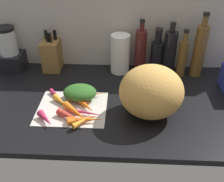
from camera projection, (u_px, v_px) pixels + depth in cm
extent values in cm
cube|color=black|center=(116.00, 101.00, 138.95)|extent=(170.00, 80.00, 3.00)
cube|color=#BCB7AD|center=(119.00, 18.00, 153.40)|extent=(170.00, 3.00, 60.00)
cube|color=beige|center=(72.00, 108.00, 131.06)|extent=(33.78, 28.68, 0.80)
cone|color=#B2264C|center=(58.00, 97.00, 136.14)|extent=(12.13, 13.84, 2.18)
cone|color=orange|center=(85.00, 120.00, 120.75)|extent=(16.39, 3.83, 2.84)
cone|color=orange|center=(83.00, 121.00, 120.04)|extent=(9.95, 10.23, 2.84)
cone|color=#B2264C|center=(46.00, 119.00, 120.78)|extent=(9.90, 10.53, 3.41)
cone|color=orange|center=(84.00, 119.00, 121.45)|extent=(14.72, 7.90, 2.54)
cone|color=orange|center=(87.00, 106.00, 129.22)|extent=(9.37, 10.04, 2.78)
cone|color=orange|center=(61.00, 102.00, 132.16)|extent=(10.56, 10.71, 2.99)
cone|color=red|center=(73.00, 118.00, 121.27)|extent=(16.96, 12.04, 3.32)
cone|color=red|center=(80.00, 100.00, 132.53)|extent=(12.66, 7.64, 3.60)
cone|color=#B2264C|center=(86.00, 112.00, 125.53)|extent=(17.58, 5.88, 2.21)
cone|color=orange|center=(88.00, 95.00, 137.58)|extent=(17.93, 6.11, 2.51)
cone|color=orange|center=(76.00, 112.00, 124.61)|extent=(14.90, 14.53, 3.55)
ellipsoid|color=#2D6023|center=(80.00, 92.00, 135.17)|extent=(17.02, 13.09, 7.20)
ellipsoid|color=gold|center=(151.00, 92.00, 120.93)|extent=(29.57, 26.69, 25.23)
cube|color=olive|center=(52.00, 55.00, 160.50)|extent=(10.07, 14.50, 18.38)
cylinder|color=black|center=(46.00, 35.00, 155.62)|extent=(1.94, 1.94, 5.50)
cylinder|color=black|center=(47.00, 37.00, 152.64)|extent=(1.72, 1.72, 5.50)
cylinder|color=black|center=(50.00, 38.00, 152.14)|extent=(1.67, 1.67, 5.50)
cylinder|color=black|center=(55.00, 35.00, 155.45)|extent=(2.07, 2.07, 5.50)
cube|color=black|center=(12.00, 61.00, 162.84)|extent=(14.77, 14.77, 9.95)
cylinder|color=silver|center=(7.00, 42.00, 155.96)|extent=(11.08, 11.08, 14.82)
cylinder|color=black|center=(4.00, 29.00, 151.34)|extent=(11.30, 11.30, 1.80)
cylinder|color=white|center=(120.00, 54.00, 156.09)|extent=(11.10, 11.10, 23.25)
cylinder|color=#471919|center=(140.00, 52.00, 155.21)|extent=(6.63, 6.63, 25.98)
cylinder|color=#471919|center=(142.00, 26.00, 146.66)|extent=(2.56, 2.56, 4.78)
cylinder|color=black|center=(142.00, 21.00, 144.88)|extent=(2.95, 2.95, 1.60)
cylinder|color=black|center=(156.00, 57.00, 157.34)|extent=(7.39, 7.39, 18.69)
cylinder|color=black|center=(158.00, 37.00, 150.25)|extent=(3.69, 3.69, 6.85)
cylinder|color=black|center=(159.00, 30.00, 147.90)|extent=(4.24, 4.24, 1.60)
cylinder|color=black|center=(169.00, 53.00, 154.18)|extent=(7.45, 7.45, 25.42)
cylinder|color=black|center=(173.00, 29.00, 145.95)|extent=(2.78, 2.78, 4.18)
cylinder|color=black|center=(173.00, 24.00, 144.34)|extent=(3.20, 3.20, 1.60)
cylinder|color=brown|center=(182.00, 59.00, 152.80)|extent=(5.23, 5.23, 21.33)
cylinder|color=brown|center=(186.00, 37.00, 145.40)|extent=(2.59, 2.59, 5.29)
cylinder|color=black|center=(187.00, 31.00, 143.48)|extent=(2.98, 2.98, 1.60)
cylinder|color=brown|center=(199.00, 52.00, 151.01)|extent=(6.96, 6.96, 29.76)
cylinder|color=brown|center=(205.00, 21.00, 141.08)|extent=(3.05, 3.05, 5.98)
cylinder|color=black|center=(207.00, 14.00, 138.97)|extent=(3.51, 3.51, 1.60)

